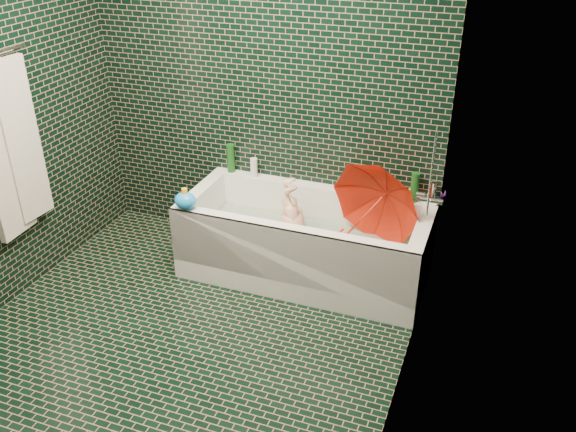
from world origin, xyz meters
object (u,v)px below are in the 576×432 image
(child, at_px, (298,234))
(rubber_duck, at_px, (407,194))
(bathtub, at_px, (304,249))
(umbrella, at_px, (368,212))
(bath_toy, at_px, (185,200))

(child, bearing_deg, rubber_duck, 95.61)
(bathtub, distance_m, child, 0.11)
(child, xyz_separation_m, umbrella, (0.48, 0.02, 0.26))
(bathtub, relative_size, child, 2.14)
(umbrella, distance_m, rubber_duck, 0.37)
(bathtub, bearing_deg, child, 163.09)
(child, distance_m, rubber_duck, 0.80)
(child, height_order, umbrella, umbrella)
(bathtub, xyz_separation_m, rubber_duck, (0.63, 0.34, 0.38))
(bathtub, relative_size, bath_toy, 11.06)
(umbrella, bearing_deg, child, -158.15)
(umbrella, xyz_separation_m, bath_toy, (-1.17, -0.35, 0.05))
(child, bearing_deg, bath_toy, -84.08)
(rubber_duck, distance_m, bath_toy, 1.52)
(umbrella, xyz_separation_m, rubber_duck, (0.20, 0.31, 0.02))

